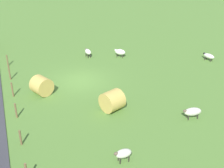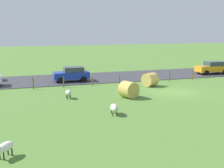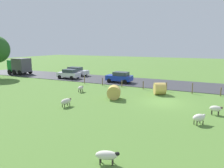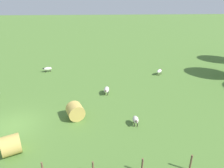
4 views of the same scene
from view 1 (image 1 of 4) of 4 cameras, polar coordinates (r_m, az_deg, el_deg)
ground_plane at (r=25.64m, az=-5.92°, el=0.54°), size 160.00×160.00×0.00m
sheep_0 at (r=30.20m, az=-4.50°, el=6.00°), size 0.61×1.07×0.80m
sheep_1 at (r=17.02m, az=2.11°, el=-12.81°), size 1.04×0.51×0.78m
sheep_2 at (r=30.74m, az=17.56°, el=4.98°), size 0.80×1.25×0.68m
sheep_3 at (r=21.12m, az=14.75°, el=-5.01°), size 1.34×0.73×0.79m
sheep_4 at (r=30.11m, az=1.52°, el=5.96°), size 1.12×1.10×0.81m
hay_bale_0 at (r=23.84m, az=-12.95°, el=-0.31°), size 1.83×1.75×1.42m
hay_bale_1 at (r=21.23m, az=0.03°, el=-3.14°), size 1.74×1.83×1.46m
fence_post_0 at (r=29.78m, az=-18.89°, el=4.19°), size 0.12×0.12×1.04m
fence_post_1 at (r=26.90m, az=-18.55°, el=2.06°), size 0.12×0.12×1.30m
fence_post_2 at (r=24.15m, az=-18.05°, el=-1.00°), size 0.12×0.12×1.16m
fence_post_3 at (r=21.47m, az=-17.45°, el=-4.74°), size 0.12×0.12×1.09m
fence_post_4 at (r=18.92m, az=-16.66°, el=-9.54°), size 0.12×0.12×1.01m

